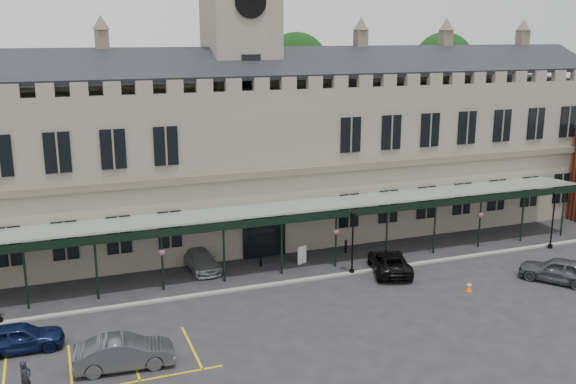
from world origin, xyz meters
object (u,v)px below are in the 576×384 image
object	(u,v)px
sign_board	(302,255)
car_right_a	(558,270)
clock_tower	(241,71)
person_a	(25,379)
traffic_cone	(469,286)
station_building	(243,157)
lamp_post_mid	(353,235)
car_left_b	(124,353)
car_taxi	(201,260)
lamp_post_right	(553,214)
car_van	(390,262)
car_left_a	(19,337)

from	to	relation	value
sign_board	car_right_a	xyz separation A→B (m)	(14.40, -9.12, 0.20)
clock_tower	person_a	xyz separation A→B (m)	(-15.93, -18.97, -12.23)
traffic_cone	person_a	world-z (taller)	person_a
station_building	lamp_post_mid	bearing A→B (deg)	-66.89
car_left_b	car_taxi	xyz separation A→B (m)	(6.57, 11.87, -0.13)
sign_board	car_taxi	bearing A→B (deg)	150.71
car_right_a	lamp_post_right	bearing A→B (deg)	-165.67
sign_board	car_right_a	bearing A→B (deg)	-49.81
clock_tower	traffic_cone	xyz separation A→B (m)	(10.04, -15.81, -12.80)
traffic_cone	car_left_b	bearing A→B (deg)	-174.55
clock_tower	lamp_post_mid	distance (m)	15.41
clock_tower	person_a	size ratio (longest dim) A/B	14.09
station_building	car_van	bearing A→B (deg)	-57.49
lamp_post_right	person_a	bearing A→B (deg)	-167.79
clock_tower	car_right_a	bearing A→B (deg)	-45.27
lamp_post_mid	sign_board	bearing A→B (deg)	128.53
lamp_post_right	car_van	size ratio (longest dim) A/B	0.89
lamp_post_right	car_left_a	distance (m)	37.44
lamp_post_mid	person_a	bearing A→B (deg)	-157.40
lamp_post_mid	sign_board	distance (m)	4.42
car_taxi	car_right_a	xyz separation A→B (m)	(21.35, -10.58, 0.17)
car_left_b	car_right_a	size ratio (longest dim) A/B	0.99
car_left_b	lamp_post_right	bearing A→B (deg)	-73.45
person_a	car_van	bearing A→B (deg)	-29.45
lamp_post_mid	sign_board	xyz separation A→B (m)	(-2.42, 3.04, -2.11)
clock_tower	car_taxi	bearing A→B (deg)	-129.46
lamp_post_mid	car_left_b	distance (m)	17.67
car_left_a	car_left_b	size ratio (longest dim) A/B	0.91
car_left_b	car_van	world-z (taller)	car_left_b
car_left_b	person_a	world-z (taller)	person_a
clock_tower	car_right_a	size ratio (longest dim) A/B	5.09
car_left_b	person_a	xyz separation A→B (m)	(-4.43, -1.10, 0.09)
car_van	car_taxi	bearing A→B (deg)	-5.03
clock_tower	lamp_post_right	xyz separation A→B (m)	(20.92, -11.00, -10.41)
station_building	car_van	xyz separation A→B (m)	(7.00, -10.98, -5.75)
car_taxi	lamp_post_right	bearing A→B (deg)	-16.03
clock_tower	car_van	bearing A→B (deg)	-57.69
car_left_b	car_right_a	xyz separation A→B (m)	(27.92, 1.29, 0.04)
car_right_a	car_taxi	bearing A→B (deg)	-63.10
traffic_cone	car_taxi	distance (m)	17.91
clock_tower	car_left_a	xyz separation A→B (m)	(-16.32, -14.22, -12.36)
person_a	car_taxi	bearing A→B (deg)	1.26
clock_tower	sign_board	world-z (taller)	clock_tower
person_a	lamp_post_right	bearing A→B (deg)	-36.25
car_left_b	car_right_a	distance (m)	27.95
clock_tower	sign_board	size ratio (longest dim) A/B	19.26
station_building	traffic_cone	distance (m)	19.65
station_building	person_a	size ratio (longest dim) A/B	34.10
car_right_a	person_a	distance (m)	32.44
lamp_post_right	sign_board	size ratio (longest dim) A/B	3.54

